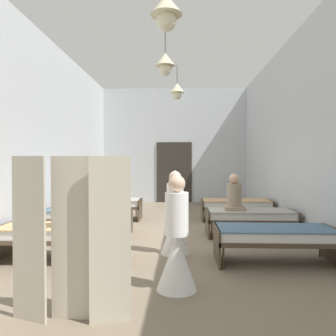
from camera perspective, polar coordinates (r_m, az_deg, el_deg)
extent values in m
cube|color=#7A6B56|center=(7.46, 0.05, -11.94)|extent=(6.30, 12.36, 0.10)
cube|color=silver|center=(13.25, 1.10, 3.95)|extent=(6.10, 0.20, 4.56)
cube|color=silver|center=(7.97, -21.77, 5.69)|extent=(0.20, 11.76, 4.56)
cube|color=silver|center=(7.75, 22.53, 5.81)|extent=(0.20, 11.76, 4.56)
cube|color=#2D2823|center=(13.13, 1.08, -0.74)|extent=(1.40, 0.06, 2.40)
cone|color=beige|center=(4.99, -0.27, 26.50)|extent=(0.44, 0.44, 0.28)
sphere|color=beige|center=(4.90, -0.27, 24.17)|extent=(0.28, 0.28, 0.28)
cylinder|color=brown|center=(7.73, -0.48, 21.26)|extent=(0.02, 0.02, 0.53)
cone|color=beige|center=(7.60, -0.48, 18.33)|extent=(0.44, 0.44, 0.28)
sphere|color=beige|center=(7.54, -0.48, 16.73)|extent=(0.28, 0.28, 0.28)
cylinder|color=brown|center=(10.34, 1.60, 16.02)|extent=(0.02, 0.02, 0.54)
cone|color=beige|center=(10.24, 1.60, 13.73)|extent=(0.44, 0.44, 0.28)
sphere|color=beige|center=(10.20, 1.60, 12.53)|extent=(0.28, 0.28, 0.28)
cylinder|color=#473828|center=(6.61, -24.94, -11.82)|extent=(0.03, 0.03, 0.34)
cylinder|color=#473828|center=(5.35, -11.35, -14.84)|extent=(0.03, 0.03, 0.34)
cylinder|color=#473828|center=(6.03, -9.69, -12.99)|extent=(0.03, 0.03, 0.34)
cube|color=#473828|center=(5.89, -18.92, -11.33)|extent=(1.90, 0.84, 0.07)
cube|color=#473828|center=(6.30, -26.98, -11.39)|extent=(0.04, 0.84, 0.57)
cube|color=#473828|center=(5.65, -9.86, -12.75)|extent=(0.04, 0.84, 0.57)
cube|color=white|center=(5.87, -18.93, -10.33)|extent=(1.82, 0.78, 0.14)
cube|color=tan|center=(5.85, -18.93, -9.54)|extent=(1.86, 0.82, 0.02)
cylinder|color=#473828|center=(5.25, 9.59, -15.15)|extent=(0.03, 0.03, 0.34)
cylinder|color=#473828|center=(5.94, 8.69, -13.21)|extent=(0.03, 0.03, 0.34)
cylinder|color=#473828|center=(6.36, 24.84, -12.32)|extent=(0.03, 0.03, 0.34)
cube|color=#473828|center=(5.71, 18.01, -11.73)|extent=(1.90, 0.84, 0.07)
cube|color=#473828|center=(5.56, 8.48, -12.98)|extent=(0.04, 0.84, 0.57)
cube|color=#473828|center=(6.04, 26.72, -11.94)|extent=(0.04, 0.84, 0.57)
cube|color=white|center=(5.68, 18.02, -10.70)|extent=(1.82, 0.78, 0.14)
cube|color=slate|center=(5.67, 18.02, -9.89)|extent=(1.86, 0.82, 0.02)
cylinder|color=#473828|center=(7.65, -20.82, -10.00)|extent=(0.03, 0.03, 0.34)
cylinder|color=#473828|center=(8.30, -18.84, -9.10)|extent=(0.03, 0.03, 0.34)
cylinder|color=#473828|center=(7.16, -7.68, -10.71)|extent=(0.03, 0.03, 0.34)
cylinder|color=#473828|center=(7.85, -6.75, -9.64)|extent=(0.03, 0.03, 0.34)
cube|color=#473828|center=(7.66, -13.70, -8.39)|extent=(1.90, 0.84, 0.07)
cube|color=#473828|center=(7.98, -20.20, -8.68)|extent=(0.04, 0.84, 0.57)
cube|color=#473828|center=(7.47, -6.73, -9.28)|extent=(0.04, 0.84, 0.57)
cube|color=white|center=(7.64, -13.70, -7.61)|extent=(1.82, 0.78, 0.14)
cube|color=slate|center=(7.63, -13.71, -7.00)|extent=(1.86, 0.82, 0.02)
cylinder|color=#473828|center=(7.08, 7.62, -10.84)|extent=(0.03, 0.03, 0.34)
cylinder|color=#473828|center=(7.78, 7.13, -9.74)|extent=(0.03, 0.03, 0.34)
cylinder|color=#473828|center=(7.44, 21.31, -10.32)|extent=(0.03, 0.03, 0.34)
cylinder|color=#473828|center=(8.11, 19.63, -9.35)|extent=(0.03, 0.03, 0.34)
cube|color=#473828|center=(7.52, 14.06, -8.57)|extent=(1.90, 0.84, 0.07)
cube|color=#473828|center=(7.40, 6.89, -9.38)|extent=(0.04, 0.84, 0.57)
cube|color=#473828|center=(7.77, 20.87, -8.95)|extent=(0.04, 0.84, 0.57)
cube|color=white|center=(7.50, 14.06, -7.78)|extent=(1.82, 0.78, 0.14)
cube|color=#9E9E93|center=(7.49, 14.07, -7.16)|extent=(1.86, 0.82, 0.02)
cylinder|color=#473828|center=(9.40, -16.22, -7.88)|extent=(0.03, 0.03, 0.34)
cylinder|color=#473828|center=(10.08, -14.90, -7.26)|extent=(0.03, 0.03, 0.34)
cylinder|color=#473828|center=(9.00, -5.55, -8.24)|extent=(0.03, 0.03, 0.34)
cylinder|color=#473828|center=(9.71, -4.96, -7.55)|extent=(0.03, 0.03, 0.34)
cube|color=#473828|center=(9.48, -10.50, -6.52)|extent=(1.90, 0.84, 0.07)
cube|color=#473828|center=(9.74, -15.88, -6.86)|extent=(0.04, 0.84, 0.57)
cube|color=#473828|center=(9.33, -4.87, -7.18)|extent=(0.04, 0.84, 0.57)
cube|color=white|center=(9.46, -10.50, -5.89)|extent=(1.82, 0.78, 0.14)
cube|color=#9E9E93|center=(9.45, -10.50, -5.40)|extent=(1.86, 0.82, 0.02)
cylinder|color=#473828|center=(8.94, 6.49, -8.31)|extent=(0.03, 0.03, 0.34)
cylinder|color=#473828|center=(9.65, 6.18, -7.60)|extent=(0.03, 0.03, 0.34)
cylinder|color=#473828|center=(9.23, 17.44, -8.05)|extent=(0.03, 0.03, 0.34)
cylinder|color=#473828|center=(9.92, 16.35, -7.40)|extent=(0.03, 0.03, 0.34)
cube|color=#473828|center=(9.37, 11.69, -6.62)|extent=(1.90, 0.84, 0.07)
cube|color=#473828|center=(9.27, 5.96, -7.23)|extent=(0.04, 0.84, 0.57)
cube|color=#473828|center=(9.57, 17.23, -7.01)|extent=(0.04, 0.84, 0.57)
cube|color=white|center=(9.35, 11.69, -5.98)|extent=(1.82, 0.78, 0.14)
cube|color=tan|center=(9.34, 11.69, -5.48)|extent=(1.86, 0.82, 0.02)
cone|color=white|center=(5.96, 1.23, -11.37)|extent=(0.52, 0.52, 0.70)
cylinder|color=white|center=(5.85, 1.24, -5.39)|extent=(0.30, 0.30, 0.55)
sphere|color=beige|center=(5.82, 1.24, -1.62)|extent=(0.22, 0.22, 0.22)
cone|color=white|center=(5.82, 1.24, -0.86)|extent=(0.18, 0.18, 0.10)
cone|color=white|center=(4.37, 1.52, -16.07)|extent=(0.52, 0.52, 0.70)
cylinder|color=white|center=(4.23, 1.52, -7.95)|extent=(0.30, 0.30, 0.55)
sphere|color=beige|center=(4.18, 1.53, -2.73)|extent=(0.22, 0.22, 0.22)
cone|color=white|center=(4.18, 1.53, -1.68)|extent=(0.18, 0.18, 0.10)
cylinder|color=#515B70|center=(7.56, -11.04, -4.76)|extent=(0.32, 0.32, 0.58)
cube|color=#515B70|center=(7.59, -11.03, -6.64)|extent=(0.44, 0.44, 0.08)
sphere|color=#846047|center=(7.53, -11.05, -1.73)|extent=(0.22, 0.22, 0.22)
cylinder|color=gray|center=(7.38, 11.42, -4.91)|extent=(0.32, 0.32, 0.58)
cube|color=gray|center=(7.41, 11.42, -6.83)|extent=(0.44, 0.44, 0.08)
sphere|color=tan|center=(7.35, 11.44, -1.80)|extent=(0.22, 0.22, 0.22)
cube|color=#BCB29E|center=(3.73, -22.97, -11.22)|extent=(0.41, 0.17, 1.70)
cube|color=#BCB29E|center=(3.63, -16.43, -11.52)|extent=(0.42, 0.05, 1.70)
cube|color=#BCB29E|center=(3.46, -10.01, -12.12)|extent=(0.41, 0.14, 1.70)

